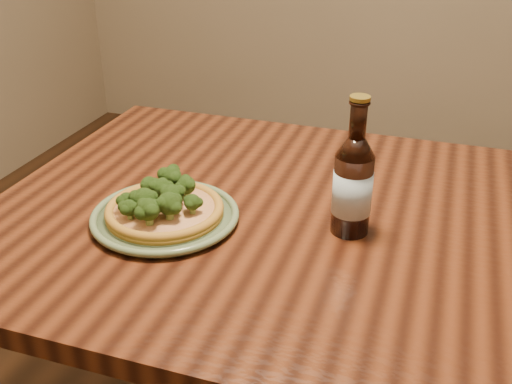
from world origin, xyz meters
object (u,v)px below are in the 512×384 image
(plate, at_px, (165,216))
(pizza, at_px, (164,206))
(beer_bottle, at_px, (353,184))
(table, at_px, (402,274))

(plate, height_order, pizza, pizza)
(beer_bottle, bearing_deg, pizza, -175.59)
(pizza, bearing_deg, plate, 69.60)
(plate, height_order, beer_bottle, beer_bottle)
(beer_bottle, bearing_deg, plate, -175.77)
(table, relative_size, pizza, 7.30)
(table, relative_size, beer_bottle, 6.29)
(table, relative_size, plate, 5.80)
(plate, relative_size, beer_bottle, 1.08)
(plate, distance_m, pizza, 0.02)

